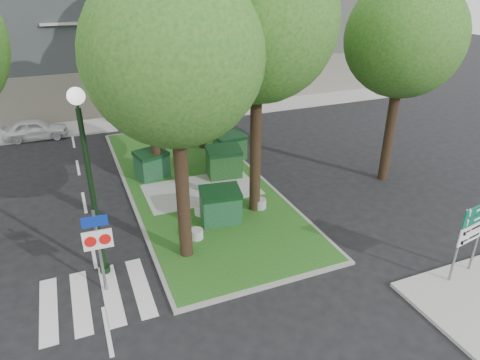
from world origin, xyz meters
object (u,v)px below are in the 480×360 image
tree_median_near_left (175,37)px  directional_sign (471,230)px  tree_median_near_right (260,4)px  dumpster_d (230,147)px  tree_street_right (407,26)px  traffic_sign_pole (98,241)px  dumpster_a (152,164)px  bollard_mid (202,209)px  car_silver (201,103)px  car_white (35,129)px  dumpster_b (221,205)px  litter_bin (215,134)px  bollard_right (260,204)px  tree_median_mid (147,26)px  bollard_left (196,234)px  street_lamp (88,165)px  dumpster_c (224,162)px

tree_median_near_left → directional_sign: bearing=-30.4°
tree_median_near_right → tree_median_near_left: bearing=-150.3°
tree_median_near_left → dumpster_d: (4.41, 7.26, -6.50)m
tree_street_right → traffic_sign_pole: size_ratio=3.53×
dumpster_a → directional_sign: (7.58, -11.17, 1.04)m
tree_median_near_right → traffic_sign_pole: bearing=-156.4°
bollard_mid → traffic_sign_pole: (-4.18, -3.17, 1.49)m
tree_median_near_right → car_silver: tree_median_near_right is taller
tree_median_near_right → car_white: size_ratio=3.19×
dumpster_b → litter_bin: (2.83, 8.65, -0.32)m
tree_median_near_left → dumpster_d: 10.70m
tree_median_near_left → traffic_sign_pole: (-2.91, -0.80, -5.49)m
dumpster_a → litter_bin: (4.43, 3.59, -0.29)m
tree_median_near_right → bollard_right: bearing=-30.0°
dumpster_b → bollard_right: bearing=19.3°
car_silver → tree_median_mid: bearing=145.7°
tree_street_right → litter_bin: (-5.89, 7.70, -6.50)m
dumpster_b → dumpster_d: bearing=73.3°
bollard_right → car_silver: bearing=81.8°
tree_median_near_left → bollard_left: size_ratio=21.28×
tree_median_near_left → dumpster_b: 6.93m
dumpster_d → litter_bin: dumpster_d is taller
dumpster_a → tree_median_near_right: bearing=-71.5°
bollard_right → car_silver: 14.53m
dumpster_d → street_lamp: (-7.23, -7.11, 3.06)m
street_lamp → car_white: street_lamp is taller
bollard_right → dumpster_d: bearing=81.8°
dumpster_a → dumpster_d: (4.23, 0.65, 0.04)m
dumpster_b → bollard_right: size_ratio=3.11×
tree_median_mid → dumpster_b: tree_median_mid is taller
tree_street_right → bollard_right: size_ratio=18.70×
bollard_right → traffic_sign_pole: (-6.55, -2.72, 1.52)m
tree_median_near_right → dumpster_d: (0.91, 5.26, -7.17)m
directional_sign → street_lamp: bearing=146.2°
tree_median_near_left → car_white: bearing=108.8°
bollard_mid → car_white: (-6.33, 12.49, 0.27)m
bollard_left → car_silver: (5.17, 15.56, 0.42)m
tree_median_mid → street_lamp: (-3.32, -6.35, -3.11)m
tree_median_near_left → car_silver: bearing=70.7°
dumpster_d → street_lamp: street_lamp is taller
tree_street_right → dumpster_b: size_ratio=6.01×
car_white → dumpster_b: bearing=-148.8°
dumpster_c → traffic_sign_pole: size_ratio=0.61×
dumpster_a → street_lamp: street_lamp is taller
tree_median_mid → car_white: bearing=123.6°
bollard_right → bollard_mid: (-2.36, 0.45, 0.03)m
dumpster_c → litter_bin: (1.23, 4.78, -0.35)m
tree_median_near_right → street_lamp: 7.76m
dumpster_c → traffic_sign_pole: bearing=-128.5°
dumpster_a → directional_sign: bearing=-73.1°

